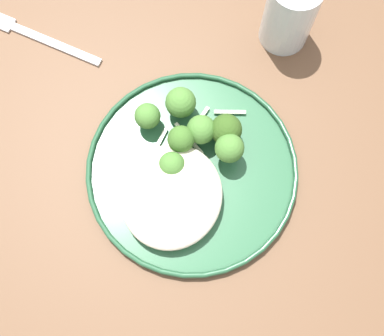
{
  "coord_description": "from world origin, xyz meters",
  "views": [
    {
      "loc": [
        0.22,
        0.03,
        1.38
      ],
      "look_at": [
        0.05,
        -0.02,
        0.76
      ],
      "focal_mm": 44.48,
      "sensor_mm": 36.0,
      "label": 1
    }
  ],
  "objects_px": {
    "dinner_plate": "(192,170)",
    "broccoli_floret_split_head": "(202,128)",
    "broccoli_floret_left_leaning": "(229,149)",
    "broccoli_floret_tall_stalk": "(172,165)",
    "broccoli_floret_beside_noodles": "(181,103)",
    "broccoli_floret_center_pile": "(181,139)",
    "water_glass": "(289,16)",
    "seared_scallop_center_golden": "(169,230)",
    "broccoli_floret_right_tilted": "(148,114)",
    "seared_scallop_left_edge": "(184,185)",
    "seared_scallop_on_noodles": "(132,185)",
    "seared_scallop_large_seared": "(161,190)",
    "broccoli_floret_rear_charred": "(226,130)",
    "dinner_fork": "(41,38)",
    "seared_scallop_tiny_bay": "(188,204)"
  },
  "relations": [
    {
      "from": "dinner_plate",
      "to": "broccoli_floret_split_head",
      "type": "relative_size",
      "value": 5.5
    },
    {
      "from": "broccoli_floret_left_leaning",
      "to": "broccoli_floret_tall_stalk",
      "type": "relative_size",
      "value": 1.21
    },
    {
      "from": "broccoli_floret_beside_noodles",
      "to": "broccoli_floret_center_pile",
      "type": "distance_m",
      "value": 0.05
    },
    {
      "from": "broccoli_floret_split_head",
      "to": "water_glass",
      "type": "relative_size",
      "value": 0.46
    },
    {
      "from": "seared_scallop_center_golden",
      "to": "broccoli_floret_center_pile",
      "type": "relative_size",
      "value": 0.65
    },
    {
      "from": "broccoli_floret_right_tilted",
      "to": "seared_scallop_center_golden",
      "type": "bearing_deg",
      "value": 26.59
    },
    {
      "from": "seared_scallop_left_edge",
      "to": "seared_scallop_on_noodles",
      "type": "bearing_deg",
      "value": -72.88
    },
    {
      "from": "broccoli_floret_left_leaning",
      "to": "broccoli_floret_center_pile",
      "type": "relative_size",
      "value": 1.08
    },
    {
      "from": "seared_scallop_large_seared",
      "to": "broccoli_floret_rear_charred",
      "type": "relative_size",
      "value": 0.57
    },
    {
      "from": "broccoli_floret_split_head",
      "to": "broccoli_floret_tall_stalk",
      "type": "xyz_separation_m",
      "value": [
        0.06,
        -0.02,
        -0.0
      ]
    },
    {
      "from": "seared_scallop_center_golden",
      "to": "seared_scallop_large_seared",
      "type": "xyz_separation_m",
      "value": [
        -0.05,
        -0.03,
        -0.0
      ]
    },
    {
      "from": "broccoli_floret_left_leaning",
      "to": "broccoli_floret_rear_charred",
      "type": "distance_m",
      "value": 0.03
    },
    {
      "from": "seared_scallop_on_noodles",
      "to": "broccoli_floret_split_head",
      "type": "xyz_separation_m",
      "value": [
        -0.1,
        0.07,
        0.02
      ]
    },
    {
      "from": "seared_scallop_center_golden",
      "to": "broccoli_floret_right_tilted",
      "type": "bearing_deg",
      "value": -153.41
    },
    {
      "from": "seared_scallop_center_golden",
      "to": "broccoli_floret_rear_charred",
      "type": "distance_m",
      "value": 0.15
    },
    {
      "from": "broccoli_floret_split_head",
      "to": "broccoli_floret_center_pile",
      "type": "xyz_separation_m",
      "value": [
        0.02,
        -0.02,
        0.0
      ]
    },
    {
      "from": "dinner_fork",
      "to": "dinner_plate",
      "type": "bearing_deg",
      "value": 63.57
    },
    {
      "from": "broccoli_floret_right_tilted",
      "to": "seared_scallop_left_edge",
      "type": "bearing_deg",
      "value": 43.1
    },
    {
      "from": "broccoli_floret_split_head",
      "to": "seared_scallop_large_seared",
      "type": "bearing_deg",
      "value": -17.96
    },
    {
      "from": "seared_scallop_large_seared",
      "to": "broccoli_floret_left_leaning",
      "type": "relative_size",
      "value": 0.54
    },
    {
      "from": "broccoli_floret_split_head",
      "to": "dinner_fork",
      "type": "relative_size",
      "value": 0.28
    },
    {
      "from": "seared_scallop_large_seared",
      "to": "seared_scallop_tiny_bay",
      "type": "bearing_deg",
      "value": 77.91
    },
    {
      "from": "seared_scallop_large_seared",
      "to": "broccoli_floret_beside_noodles",
      "type": "distance_m",
      "value": 0.12
    },
    {
      "from": "seared_scallop_on_noodles",
      "to": "seared_scallop_left_edge",
      "type": "bearing_deg",
      "value": 107.12
    },
    {
      "from": "dinner_plate",
      "to": "water_glass",
      "type": "distance_m",
      "value": 0.26
    },
    {
      "from": "seared_scallop_tiny_bay",
      "to": "broccoli_floret_rear_charred",
      "type": "height_order",
      "value": "broccoli_floret_rear_charred"
    },
    {
      "from": "seared_scallop_tiny_bay",
      "to": "water_glass",
      "type": "distance_m",
      "value": 0.3
    },
    {
      "from": "broccoli_floret_rear_charred",
      "to": "dinner_fork",
      "type": "xyz_separation_m",
      "value": [
        -0.08,
        -0.31,
        -0.04
      ]
    },
    {
      "from": "broccoli_floret_split_head",
      "to": "broccoli_floret_right_tilted",
      "type": "relative_size",
      "value": 1.13
    },
    {
      "from": "broccoli_floret_beside_noodles",
      "to": "broccoli_floret_right_tilted",
      "type": "relative_size",
      "value": 1.12
    },
    {
      "from": "seared_scallop_tiny_bay",
      "to": "broccoli_floret_right_tilted",
      "type": "relative_size",
      "value": 0.5
    },
    {
      "from": "seared_scallop_large_seared",
      "to": "broccoli_floret_center_pile",
      "type": "distance_m",
      "value": 0.07
    },
    {
      "from": "seared_scallop_tiny_bay",
      "to": "dinner_fork",
      "type": "distance_m",
      "value": 0.34
    },
    {
      "from": "broccoli_floret_right_tilted",
      "to": "dinner_fork",
      "type": "relative_size",
      "value": 0.25
    },
    {
      "from": "dinner_plate",
      "to": "seared_scallop_large_seared",
      "type": "bearing_deg",
      "value": -36.88
    },
    {
      "from": "dinner_plate",
      "to": "water_glass",
      "type": "relative_size",
      "value": 2.53
    },
    {
      "from": "seared_scallop_large_seared",
      "to": "seared_scallop_left_edge",
      "type": "xyz_separation_m",
      "value": [
        -0.02,
        0.03,
        -0.0
      ]
    },
    {
      "from": "seared_scallop_large_seared",
      "to": "seared_scallop_on_noodles",
      "type": "bearing_deg",
      "value": -82.91
    },
    {
      "from": "seared_scallop_left_edge",
      "to": "dinner_plate",
      "type": "bearing_deg",
      "value": 171.95
    },
    {
      "from": "broccoli_floret_beside_noodles",
      "to": "dinner_fork",
      "type": "relative_size",
      "value": 0.28
    },
    {
      "from": "seared_scallop_left_edge",
      "to": "dinner_fork",
      "type": "height_order",
      "value": "seared_scallop_left_edge"
    },
    {
      "from": "broccoli_floret_tall_stalk",
      "to": "broccoli_floret_rear_charred",
      "type": "height_order",
      "value": "broccoli_floret_rear_charred"
    },
    {
      "from": "seared_scallop_center_golden",
      "to": "water_glass",
      "type": "distance_m",
      "value": 0.34
    },
    {
      "from": "broccoli_floret_center_pile",
      "to": "dinner_fork",
      "type": "xyz_separation_m",
      "value": [
        -0.11,
        -0.25,
        -0.04
      ]
    },
    {
      "from": "seared_scallop_center_golden",
      "to": "broccoli_floret_split_head",
      "type": "height_order",
      "value": "broccoli_floret_split_head"
    },
    {
      "from": "broccoli_floret_tall_stalk",
      "to": "broccoli_floret_rear_charred",
      "type": "bearing_deg",
      "value": 139.67
    },
    {
      "from": "broccoli_floret_split_head",
      "to": "broccoli_floret_right_tilted",
      "type": "height_order",
      "value": "broccoli_floret_split_head"
    },
    {
      "from": "seared_scallop_center_golden",
      "to": "broccoli_floret_rear_charred",
      "type": "xyz_separation_m",
      "value": [
        -0.15,
        0.04,
        0.02
      ]
    },
    {
      "from": "broccoli_floret_beside_noodles",
      "to": "broccoli_floret_rear_charred",
      "type": "xyz_separation_m",
      "value": [
        0.02,
        0.07,
        0.0
      ]
    },
    {
      "from": "seared_scallop_left_edge",
      "to": "dinner_fork",
      "type": "bearing_deg",
      "value": -120.84
    }
  ]
}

